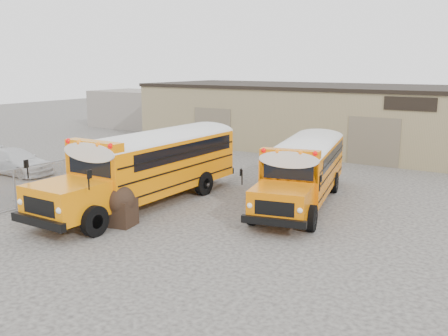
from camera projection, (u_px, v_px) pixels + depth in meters
The scene contains 9 objects.
ground at pixel (169, 215), 20.82m from camera, with size 120.00×120.00×0.00m, color #2F2D2B.
warehouse at pixel (340, 117), 36.75m from camera, with size 30.20×10.20×4.67m.
chainlink_fence at pixel (116, 166), 26.30m from camera, with size 0.07×18.07×1.81m.
distant_building_left at pixel (137, 109), 50.26m from camera, with size 8.00×6.00×3.60m, color gray.
school_bus_left at pixel (230, 142), 27.98m from camera, with size 3.40×11.24×3.28m.
school_bus_right at pixel (324, 145), 28.11m from camera, with size 4.57×10.19×2.90m.
tarp_bundle at pixel (120, 205), 19.29m from camera, with size 1.22×1.16×1.59m.
car_white at pixel (15, 162), 28.51m from camera, with size 2.00×4.91×1.42m, color silver.
car_dark at pixel (146, 151), 31.45m from camera, with size 1.73×4.96×1.64m, color black.
Camera 1 is at (12.85, -15.49, 6.15)m, focal length 40.00 mm.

